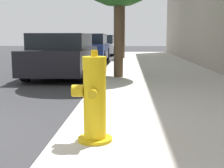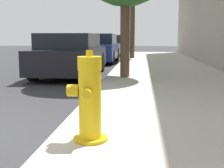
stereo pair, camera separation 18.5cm
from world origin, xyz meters
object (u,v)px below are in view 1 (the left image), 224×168
Objects in this scene: fire_hydrant at (94,100)px; parked_car_near at (63,55)px; parked_car_mid at (89,49)px; parked_car_far at (101,45)px.

parked_car_near is at bearing 104.73° from fire_hydrant.
fire_hydrant is at bearing -82.41° from parked_car_mid.
parked_car_near is (-1.72, 6.53, 0.08)m from fire_hydrant.
fire_hydrant is 0.24× the size of parked_car_far.
parked_car_far is at bearing 89.21° from parked_car_near.
fire_hydrant is 0.23× the size of parked_car_mid.
fire_hydrant is 6.75m from parked_car_near.
fire_hydrant is at bearing -85.13° from parked_car_far.
parked_car_near is 1.05× the size of parked_car_far.
parked_car_mid reaches higher than parked_car_far.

